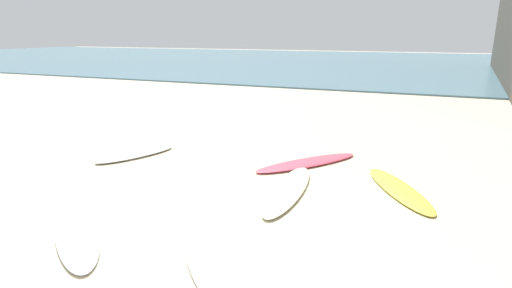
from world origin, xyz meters
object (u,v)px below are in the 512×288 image
surfboard_2 (399,189)px  surfboard_4 (77,231)px  surfboard_3 (211,268)px  surfboard_5 (308,162)px  surfboard_1 (136,154)px  surfboard_0 (288,190)px

surfboard_2 → surfboard_4: (-4.12, -3.40, 0.01)m
surfboard_3 → surfboard_4: 2.20m
surfboard_2 → surfboard_5: size_ratio=0.88×
surfboard_4 → surfboard_5: size_ratio=0.93×
surfboard_5 → surfboard_2: bearing=13.8°
surfboard_1 → surfboard_3: bearing=-18.8°
surfboard_1 → surfboard_4: bearing=-40.7°
surfboard_1 → surfboard_3: 5.18m
surfboard_0 → surfboard_4: (-2.29, -2.61, -0.01)m
surfboard_3 → surfboard_4: (-2.19, 0.11, 0.00)m
surfboard_0 → surfboard_1: bearing=165.9°
surfboard_1 → surfboard_4: 3.75m
surfboard_2 → surfboard_5: 2.11m
surfboard_0 → surfboard_5: bearing=90.0°
surfboard_2 → surfboard_5: bearing=126.6°
surfboard_4 → surfboard_5: surfboard_5 is taller
surfboard_2 → surfboard_5: (-1.92, 0.87, 0.01)m
surfboard_2 → surfboard_1: bearing=151.2°
surfboard_0 → surfboard_5: surfboard_0 is taller
surfboard_4 → surfboard_5: (2.20, 4.27, 0.00)m
surfboard_1 → surfboard_5: (3.83, 0.90, -0.00)m
surfboard_0 → surfboard_5: size_ratio=0.99×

